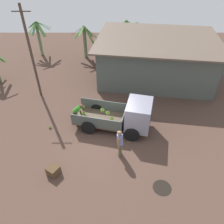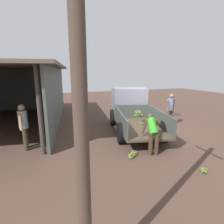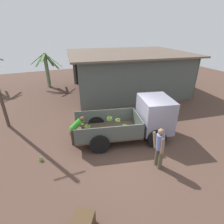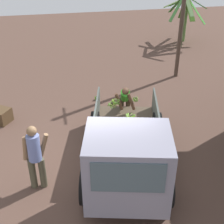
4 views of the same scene
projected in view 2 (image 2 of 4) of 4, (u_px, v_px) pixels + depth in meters
ground at (149, 131)px, 8.53m from camera, size 36.00×36.00×0.00m
mud_patch_0 at (175, 114)px, 11.89m from camera, size 0.87×0.87×0.01m
cargo_truck at (131, 107)px, 9.14m from camera, size 4.76×2.78×1.98m
utility_pole at (77, 29)px, 1.64m from camera, size 1.12×0.16×6.22m
person_foreground_visitor at (170, 108)px, 9.26m from camera, size 0.37×0.65×1.70m
person_worker_loading at (152, 131)px, 6.07m from camera, size 0.72×0.67×1.35m
person_bystander_near_shed at (23, 125)px, 6.29m from camera, size 0.70×0.40×1.70m
banana_bunch_on_ground_0 at (134, 153)px, 5.98m from camera, size 0.21×0.23×0.18m
banana_bunch_on_ground_1 at (132, 156)px, 5.77m from camera, size 0.22×0.22×0.17m
banana_bunch_on_ground_2 at (204, 170)px, 4.93m from camera, size 0.20×0.19×0.17m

